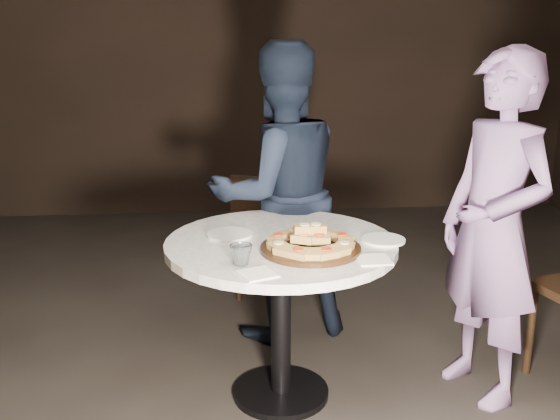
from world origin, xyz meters
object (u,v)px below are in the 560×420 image
object	(u,v)px
table	(281,271)
water_glass	(241,255)
focaccia_pile	(311,240)
diner_navy	(279,194)
serving_board	(311,248)
diner_teal	(494,230)
chair_far	(267,228)

from	to	relation	value
table	water_glass	xyz separation A→B (m)	(-0.19, -0.30, 0.19)
water_glass	focaccia_pile	bearing A→B (deg)	26.01
focaccia_pile	diner_navy	world-z (taller)	diner_navy
table	water_glass	size ratio (longest dim) A/B	12.08
table	serving_board	world-z (taller)	serving_board
table	serving_board	distance (m)	0.25
table	water_glass	world-z (taller)	water_glass
diner_navy	diner_teal	bearing A→B (deg)	125.01
focaccia_pile	diner_navy	distance (m)	0.84
table	diner_navy	bearing A→B (deg)	86.15
water_glass	chair_far	world-z (taller)	water_glass
chair_far	diner_teal	xyz separation A→B (m)	(0.97, -1.20, 0.34)
table	diner_teal	xyz separation A→B (m)	(0.98, -0.04, 0.18)
serving_board	diner_teal	size ratio (longest dim) A/B	0.26
chair_far	table	bearing A→B (deg)	113.16
diner_navy	diner_teal	distance (m)	1.18
table	diner_navy	world-z (taller)	diner_navy
focaccia_pile	diner_teal	distance (m)	0.87
water_glass	chair_far	xyz separation A→B (m)	(0.20, 1.46, -0.34)
focaccia_pile	water_glass	distance (m)	0.34
table	chair_far	distance (m)	1.17
serving_board	diner_navy	xyz separation A→B (m)	(-0.07, 0.84, 0.03)
table	chair_far	size ratio (longest dim) A/B	1.30
water_glass	diner_navy	size ratio (longest dim) A/B	0.05
focaccia_pile	diner_navy	xyz separation A→B (m)	(-0.07, 0.84, -0.00)
focaccia_pile	diner_navy	size ratio (longest dim) A/B	0.23
water_glass	diner_navy	bearing A→B (deg)	76.65
serving_board	diner_navy	bearing A→B (deg)	94.73
serving_board	chair_far	size ratio (longest dim) A/B	0.51
serving_board	diner_navy	size ratio (longest dim) A/B	0.26
table	serving_board	size ratio (longest dim) A/B	2.54
chair_far	diner_teal	distance (m)	1.58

